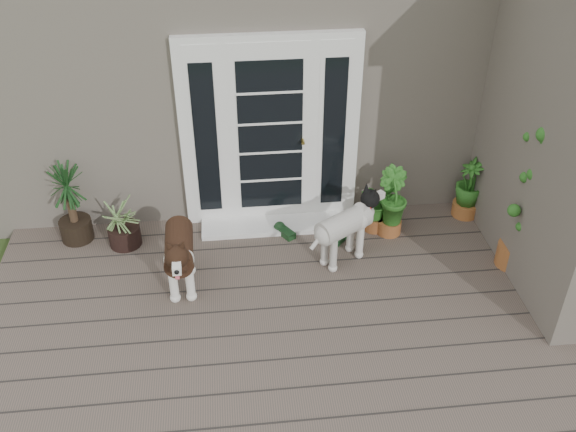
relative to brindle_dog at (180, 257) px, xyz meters
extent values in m
cube|color=#6B5B4C|center=(1.18, -1.07, -0.43)|extent=(6.20, 4.60, 0.12)
cube|color=#665E54|center=(1.18, 3.18, 1.06)|extent=(7.40, 4.00, 3.10)
cube|color=white|center=(0.98, 1.13, 0.71)|extent=(1.90, 0.14, 2.15)
cube|color=white|center=(0.98, 0.93, -0.34)|extent=(1.60, 0.40, 0.05)
imported|color=#2B601B|center=(2.10, 0.77, -0.12)|extent=(0.49, 0.49, 0.48)
imported|color=#215819|center=(2.25, 0.68, -0.07)|extent=(0.52, 0.52, 0.58)
imported|color=#255217|center=(3.21, 0.93, -0.08)|extent=(0.40, 0.40, 0.58)
camera|label=1|loc=(0.52, -4.93, 3.84)|focal=39.86mm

